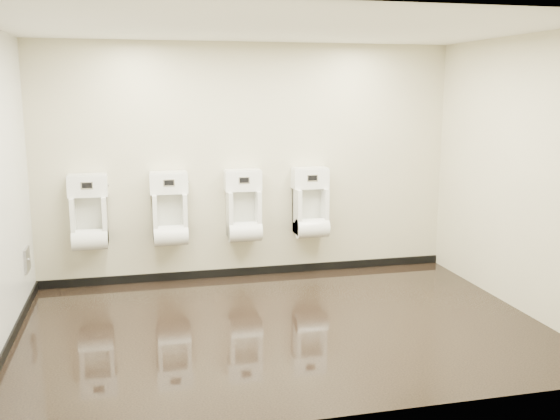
{
  "coord_description": "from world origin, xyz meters",
  "views": [
    {
      "loc": [
        -1.34,
        -5.56,
        2.26
      ],
      "look_at": [
        0.1,
        0.55,
        1.04
      ],
      "focal_mm": 40.0,
      "sensor_mm": 36.0,
      "label": 1
    }
  ],
  "objects_px": {
    "access_panel": "(27,260)",
    "urinal_3": "(311,208)",
    "urinal_0": "(89,218)",
    "urinal_2": "(244,211)",
    "urinal_1": "(170,214)"
  },
  "relations": [
    {
      "from": "access_panel",
      "to": "urinal_3",
      "type": "distance_m",
      "value": 3.26
    },
    {
      "from": "access_panel",
      "to": "urinal_0",
      "type": "relative_size",
      "value": 0.3
    },
    {
      "from": "urinal_2",
      "to": "urinal_0",
      "type": "bearing_deg",
      "value": 180.0
    },
    {
      "from": "urinal_1",
      "to": "urinal_0",
      "type": "bearing_deg",
      "value": 180.0
    },
    {
      "from": "access_panel",
      "to": "urinal_1",
      "type": "xyz_separation_m",
      "value": [
        1.52,
        0.4,
        0.34
      ]
    },
    {
      "from": "urinal_0",
      "to": "urinal_2",
      "type": "xyz_separation_m",
      "value": [
        1.76,
        0.0,
        0.0
      ]
    },
    {
      "from": "urinal_2",
      "to": "urinal_3",
      "type": "distance_m",
      "value": 0.83
    },
    {
      "from": "access_panel",
      "to": "urinal_1",
      "type": "relative_size",
      "value": 0.3
    },
    {
      "from": "access_panel",
      "to": "urinal_3",
      "type": "bearing_deg",
      "value": 7.14
    },
    {
      "from": "urinal_0",
      "to": "urinal_1",
      "type": "distance_m",
      "value": 0.89
    },
    {
      "from": "urinal_0",
      "to": "urinal_3",
      "type": "relative_size",
      "value": 1.0
    },
    {
      "from": "urinal_2",
      "to": "access_panel",
      "type": "bearing_deg",
      "value": -170.41
    },
    {
      "from": "access_panel",
      "to": "urinal_0",
      "type": "xyz_separation_m",
      "value": [
        0.62,
        0.4,
        0.34
      ]
    },
    {
      "from": "urinal_0",
      "to": "urinal_2",
      "type": "distance_m",
      "value": 1.76
    },
    {
      "from": "urinal_1",
      "to": "access_panel",
      "type": "bearing_deg",
      "value": -165.14
    }
  ]
}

